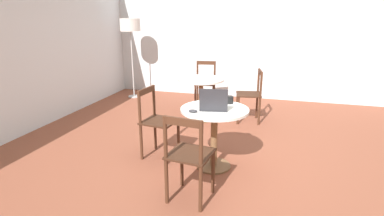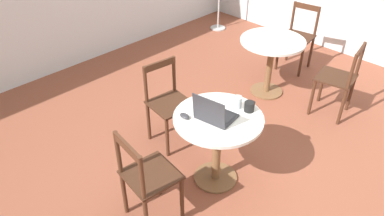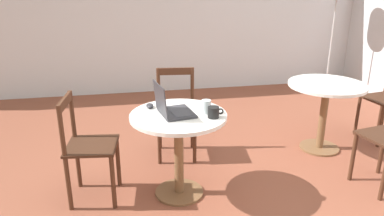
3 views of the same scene
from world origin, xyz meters
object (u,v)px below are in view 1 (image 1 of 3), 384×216
(mug, at_px, (230,100))
(chair_mid_right, at_px, (205,84))
(cafe_table_near, at_px, (214,122))
(laptop, at_px, (214,105))
(chair_near_back, at_px, (157,122))
(mouse, at_px, (193,111))
(drinking_glass, at_px, (220,99))
(cafe_table_mid, at_px, (201,88))
(chair_near_left, at_px, (189,157))
(chair_mid_front, at_px, (251,95))
(floor_lamp, at_px, (130,28))

(mug, bearing_deg, chair_mid_right, 20.60)
(cafe_table_near, relative_size, laptop, 2.24)
(chair_near_back, bearing_deg, mouse, -118.48)
(drinking_glass, bearing_deg, mug, -71.38)
(cafe_table_near, bearing_deg, chair_mid_right, 15.88)
(cafe_table_mid, relative_size, chair_near_left, 0.88)
(cafe_table_near, bearing_deg, laptop, 178.19)
(chair_near_left, height_order, laptop, laptop)
(chair_mid_front, bearing_deg, laptop, 172.03)
(chair_near_back, xyz_separation_m, chair_mid_right, (2.33, -0.05, 0.00))
(chair_near_back, relative_size, laptop, 2.55)
(cafe_table_near, relative_size, mouse, 7.66)
(chair_near_left, height_order, drinking_glass, chair_near_left)
(cafe_table_near, bearing_deg, chair_mid_front, -8.15)
(cafe_table_near, bearing_deg, mug, -26.39)
(chair_near_back, height_order, drinking_glass, chair_near_back)
(cafe_table_mid, relative_size, chair_mid_front, 0.88)
(chair_mid_front, distance_m, floor_lamp, 2.96)
(cafe_table_mid, bearing_deg, chair_mid_right, 8.44)
(cafe_table_mid, bearing_deg, floor_lamp, 58.97)
(chair_mid_right, distance_m, mouse, 2.68)
(chair_near_left, xyz_separation_m, mug, (0.98, -0.21, 0.31))
(floor_lamp, bearing_deg, mug, -134.24)
(chair_near_back, xyz_separation_m, drinking_glass, (0.13, -0.76, 0.32))
(cafe_table_near, xyz_separation_m, chair_near_left, (-0.72, 0.09, -0.10))
(chair_mid_front, xyz_separation_m, mug, (-1.50, 0.12, 0.31))
(floor_lamp, relative_size, drinking_glass, 15.46)
(chair_mid_right, xyz_separation_m, floor_lamp, (0.26, 1.68, 1.03))
(cafe_table_near, height_order, laptop, laptop)
(chair_near_back, distance_m, drinking_glass, 0.84)
(mouse, bearing_deg, chair_near_back, 61.52)
(chair_near_back, distance_m, chair_mid_front, 1.93)
(chair_mid_front, bearing_deg, chair_near_back, 149.14)
(chair_mid_front, bearing_deg, cafe_table_mid, 100.68)
(chair_near_back, distance_m, chair_mid_right, 2.33)
(cafe_table_near, bearing_deg, floor_lamp, 41.44)
(chair_near_back, relative_size, mouse, 8.74)
(drinking_glass, bearing_deg, cafe_table_near, 174.24)
(cafe_table_near, distance_m, floor_lamp, 3.69)
(floor_lamp, bearing_deg, chair_mid_right, -98.90)
(chair_mid_front, bearing_deg, chair_near_left, 172.24)
(chair_mid_right, bearing_deg, cafe_table_mid, -171.56)
(chair_near_left, xyz_separation_m, floor_lamp, (3.40, 2.28, 1.03))
(chair_mid_right, distance_m, drinking_glass, 2.33)
(chair_near_back, relative_size, mug, 7.00)
(laptop, xyz_separation_m, mouse, (-0.15, 0.19, -0.04))
(chair_mid_front, height_order, floor_lamp, floor_lamp)
(chair_mid_right, bearing_deg, laptop, -164.48)
(cafe_table_mid, height_order, mug, mug)
(floor_lamp, distance_m, mug, 3.55)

